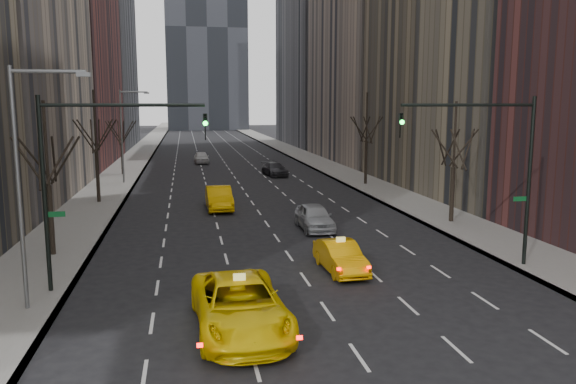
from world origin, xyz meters
TOP-DOWN VIEW (x-y plane):
  - sidewalk_left at (-12.25, 70.00)m, footprint 4.50×320.00m
  - sidewalk_right at (12.25, 70.00)m, footprint 4.50×320.00m
  - tree_lw_b at (-12.00, 18.00)m, footprint 3.36×3.50m
  - tree_lw_c at (-12.00, 34.00)m, footprint 3.36×3.50m
  - tree_lw_d at (-12.00, 52.00)m, footprint 3.36×3.50m
  - tree_rw_b at (12.00, 22.00)m, footprint 3.36×3.50m
  - tree_rw_c at (12.00, 40.00)m, footprint 3.36×3.50m
  - traffic_mast_left at (-9.11, 12.00)m, footprint 6.69×0.39m
  - traffic_mast_right at (9.11, 12.00)m, footprint 6.69×0.39m
  - streetlight_near at (-10.84, 10.00)m, footprint 2.83×0.22m
  - streetlight_far at (-10.84, 45.00)m, footprint 2.83×0.22m
  - taxi_suv at (-3.43, 6.75)m, footprint 3.33×6.70m
  - taxi_sedan at (1.87, 12.86)m, footprint 1.74×4.43m
  - silver_sedan_ahead at (2.70, 21.80)m, footprint 1.91×4.75m
  - far_taxi at (-2.78, 29.74)m, footprint 1.92×5.25m
  - far_suv_grey at (4.44, 48.75)m, footprint 2.66×5.20m
  - far_car_white at (-3.07, 63.31)m, footprint 2.02×4.67m

SIDE VIEW (x-z plane):
  - sidewalk_left at x=-12.25m, z-range 0.00..0.15m
  - sidewalk_right at x=12.25m, z-range 0.00..0.15m
  - taxi_sedan at x=1.87m, z-range 0.00..1.43m
  - far_suv_grey at x=4.44m, z-range 0.00..1.44m
  - far_car_white at x=-3.07m, z-range 0.00..1.57m
  - silver_sedan_ahead at x=2.70m, z-range 0.00..1.62m
  - far_taxi at x=-2.78m, z-range 0.00..1.72m
  - taxi_suv at x=-3.43m, z-range 0.00..1.82m
  - tree_lw_d at x=-12.00m, z-range -0.12..7.24m
  - tree_lw_b at x=-12.00m, z-range -0.19..7.63m
  - tree_rw_b at x=12.00m, z-range -0.19..7.63m
  - tree_lw_c at x=-12.00m, z-range -0.33..8.41m
  - tree_rw_c at x=12.00m, z-range -0.33..8.41m
  - traffic_mast_left at x=-9.11m, z-range 1.49..9.49m
  - traffic_mast_right at x=9.11m, z-range 1.49..9.49m
  - streetlight_near at x=-10.84m, z-range 1.12..10.12m
  - streetlight_far at x=-10.84m, z-range 1.12..10.12m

